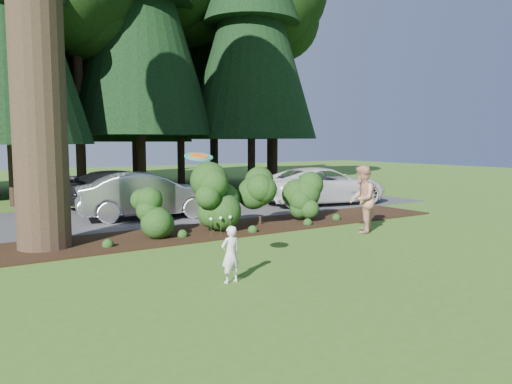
# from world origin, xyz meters

# --- Properties ---
(ground) EXTENTS (80.00, 80.00, 0.00)m
(ground) POSITION_xyz_m (0.00, 0.00, 0.00)
(ground) COLOR #3C641C
(ground) RESTS_ON ground
(mulch_bed) EXTENTS (16.00, 2.50, 0.05)m
(mulch_bed) POSITION_xyz_m (0.00, 3.25, 0.03)
(mulch_bed) COLOR black
(mulch_bed) RESTS_ON ground
(driveway) EXTENTS (22.00, 6.00, 0.03)m
(driveway) POSITION_xyz_m (0.00, 7.50, 0.01)
(driveway) COLOR #38383A
(driveway) RESTS_ON ground
(shrub_row) EXTENTS (6.53, 1.60, 1.61)m
(shrub_row) POSITION_xyz_m (0.77, 3.14, 0.81)
(shrub_row) COLOR #153911
(shrub_row) RESTS_ON ground
(lily_cluster) EXTENTS (0.69, 0.09, 0.57)m
(lily_cluster) POSITION_xyz_m (-0.30, 2.40, 0.50)
(lily_cluster) COLOR #153911
(lily_cluster) RESTS_ON ground
(tree_wall) EXTENTS (25.66, 12.15, 17.09)m
(tree_wall) POSITION_xyz_m (0.25, 16.38, 9.50)
(tree_wall) COLOR black
(tree_wall) RESTS_ON ground
(car_silver_wagon) EXTENTS (4.84, 2.45, 1.52)m
(car_silver_wagon) POSITION_xyz_m (-0.75, 6.46, 0.79)
(car_silver_wagon) COLOR silver
(car_silver_wagon) RESTS_ON driveway
(car_white_suv) EXTENTS (5.68, 3.25, 1.49)m
(car_white_suv) POSITION_xyz_m (6.61, 6.16, 0.78)
(car_white_suv) COLOR silver
(car_white_suv) RESTS_ON driveway
(car_dark_suv) EXTENTS (5.12, 2.57, 1.43)m
(car_dark_suv) POSITION_xyz_m (-0.43, 9.80, 0.74)
(car_dark_suv) COLOR black
(car_dark_suv) RESTS_ON driveway
(child) EXTENTS (0.40, 0.27, 1.06)m
(child) POSITION_xyz_m (-2.31, -1.52, 0.53)
(child) COLOR white
(child) RESTS_ON ground
(adult) EXTENTS (1.18, 1.15, 1.92)m
(adult) POSITION_xyz_m (3.35, 0.75, 0.96)
(adult) COLOR #C6451A
(adult) RESTS_ON ground
(frisbee) EXTENTS (0.50, 0.49, 0.15)m
(frisbee) POSITION_xyz_m (-2.93, -1.51, 2.34)
(frisbee) COLOR teal
(frisbee) RESTS_ON ground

